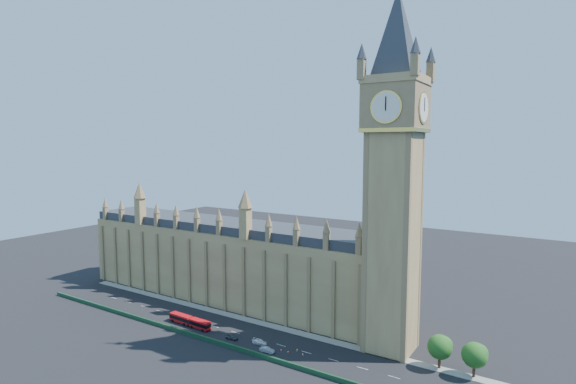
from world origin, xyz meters
The scene contains 15 objects.
ground centered at (0.00, 0.00, 0.00)m, with size 400.00×400.00×0.00m, color black.
palace_westminster centered at (-25.00, 22.00, 13.86)m, with size 120.00×20.00×28.00m.
elizabeth_tower centered at (38.00, 13.99, 54.56)m, with size 20.59×20.59×105.00m.
bridge_parapet centered at (0.00, -9.00, 0.60)m, with size 160.00×0.60×1.20m, color #1E4C2D.
kerb_north centered at (0.00, 9.50, 0.08)m, with size 160.00×3.00×0.16m, color gray.
tree_east_near centered at (52.22, 10.08, 5.64)m, with size 6.00×6.00×8.50m.
tree_east_far centered at (60.22, 10.08, 5.64)m, with size 6.00×6.00×8.50m.
red_bus centered at (-18.93, -3.58, 1.42)m, with size 15.96×3.10×2.70m.
car_grey centered at (-2.00, -4.25, 0.66)m, with size 1.55×3.85×1.31m, color #43454B.
car_silver centered at (11.19, -5.60, 0.68)m, with size 1.44×4.12×1.36m, color #ACAEB4.
car_white centered at (6.67, -2.69, 0.63)m, with size 1.76×4.33×1.26m, color white.
cone_a centered at (17.56, -0.71, 0.34)m, with size 0.46×0.46×0.69m.
cone_b centered at (14.00, -3.12, 0.33)m, with size 0.47×0.47×0.66m.
cone_c centered at (16.14, -3.02, 0.32)m, with size 0.44×0.44×0.66m.
cone_d centered at (20.15, -2.15, 0.33)m, with size 0.53×0.53×0.67m.
Camera 1 is at (76.73, -99.08, 54.71)m, focal length 28.00 mm.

